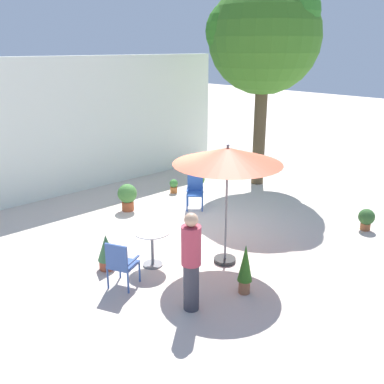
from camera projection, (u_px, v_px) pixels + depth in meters
name	position (u px, v px, depth m)	size (l,w,h in m)	color
ground_plane	(192.00, 232.00, 10.05)	(60.00, 60.00, 0.00)	beige
villa_facade	(86.00, 124.00, 12.66)	(9.84, 0.30, 3.89)	white
shade_tree	(265.00, 37.00, 12.33)	(3.40, 3.24, 6.00)	brown
patio_umbrella_0	(228.00, 157.00, 7.98)	(2.08, 2.08, 2.42)	#2D2D2D
cafe_table_0	(152.00, 242.00, 8.38)	(0.71, 0.71, 0.74)	white
patio_chair_0	(195.00, 189.00, 11.43)	(0.63, 0.63, 0.94)	#2750A0
patio_chair_1	(121.00, 262.00, 7.60)	(0.60, 0.60, 0.90)	#335090
potted_plant_0	(366.00, 218.00, 10.09)	(0.38, 0.38, 0.52)	brown
potted_plant_1	(198.00, 180.00, 12.92)	(0.40, 0.40, 0.54)	#B85732
potted_plant_2	(174.00, 186.00, 12.69)	(0.25, 0.25, 0.41)	#B3642D
potted_plant_3	(245.00, 267.00, 7.43)	(0.26, 0.26, 0.93)	brown
potted_plant_4	(106.00, 251.00, 8.29)	(0.35, 0.35, 0.73)	#97462E
potted_plant_5	(127.00, 195.00, 11.27)	(0.51, 0.53, 0.72)	#9D4B2A
standing_person	(191.00, 261.00, 6.85)	(0.45, 0.45, 1.71)	#33333D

